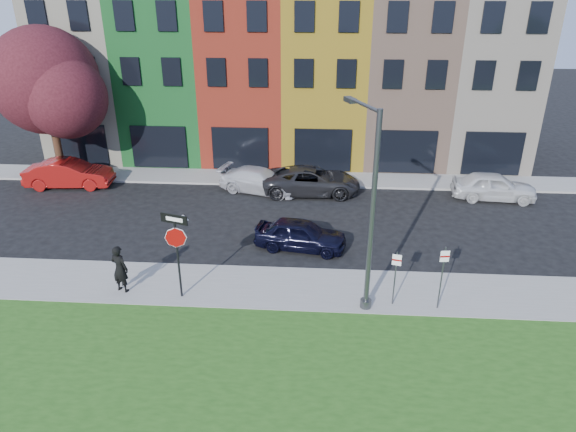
# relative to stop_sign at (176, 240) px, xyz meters

# --- Properties ---
(ground) EXTENTS (120.00, 120.00, 0.00)m
(ground) POSITION_rel_stop_sign_xyz_m (5.09, -2.13, -2.48)
(ground) COLOR black
(ground) RESTS_ON ground
(sidewalk_near) EXTENTS (40.00, 3.00, 0.12)m
(sidewalk_near) POSITION_rel_stop_sign_xyz_m (7.09, 0.87, -2.42)
(sidewalk_near) COLOR gray
(sidewalk_near) RESTS_ON ground
(sidewalk_far) EXTENTS (40.00, 2.40, 0.12)m
(sidewalk_far) POSITION_rel_stop_sign_xyz_m (2.09, 12.87, -2.42)
(sidewalk_far) COLOR gray
(sidewalk_far) RESTS_ON ground
(rowhouse_block) EXTENTS (30.00, 10.12, 10.00)m
(rowhouse_block) POSITION_rel_stop_sign_xyz_m (2.59, 19.05, 2.51)
(rowhouse_block) COLOR beige
(rowhouse_block) RESTS_ON ground
(stop_sign) EXTENTS (1.01, 0.35, 3.32)m
(stop_sign) POSITION_rel_stop_sign_xyz_m (0.00, 0.00, 0.00)
(stop_sign) COLOR black
(stop_sign) RESTS_ON sidewalk_near
(man) EXTENTS (0.96, 0.87, 1.87)m
(man) POSITION_rel_stop_sign_xyz_m (-2.31, 0.24, -1.42)
(man) COLOR black
(man) RESTS_ON sidewalk_near
(sedan_near) EXTENTS (2.88, 4.50, 1.36)m
(sedan_near) POSITION_rel_stop_sign_xyz_m (4.21, 4.26, -1.80)
(sedan_near) COLOR black
(sedan_near) RESTS_ON ground
(parked_car_red) EXTENTS (2.49, 5.08, 1.58)m
(parked_car_red) POSITION_rel_stop_sign_xyz_m (-9.27, 10.86, -1.69)
(parked_car_red) COLOR maroon
(parked_car_red) RESTS_ON ground
(parked_car_silver) EXTENTS (4.25, 5.55, 1.33)m
(parked_car_silver) POSITION_rel_stop_sign_xyz_m (1.66, 10.82, -1.81)
(parked_car_silver) COLOR #BBBBC0
(parked_car_silver) RESTS_ON ground
(parked_car_dark) EXTENTS (2.81, 5.51, 1.49)m
(parked_car_dark) POSITION_rel_stop_sign_xyz_m (4.50, 10.78, -1.73)
(parked_car_dark) COLOR black
(parked_car_dark) RESTS_ON ground
(parked_car_white) EXTENTS (2.43, 4.63, 1.48)m
(parked_car_white) POSITION_rel_stop_sign_xyz_m (14.29, 10.59, -1.73)
(parked_car_white) COLOR silver
(parked_car_white) RESTS_ON ground
(street_lamp) EXTENTS (1.23, 2.44, 7.13)m
(street_lamp) POSITION_rel_stop_sign_xyz_m (6.65, -0.02, 1.24)
(street_lamp) COLOR #45484A
(street_lamp) RESTS_ON sidewalk_near
(parking_sign_a) EXTENTS (0.32, 0.12, 2.12)m
(parking_sign_a) POSITION_rel_stop_sign_xyz_m (7.73, 0.03, -1.03)
(parking_sign_a) COLOR #45484A
(parking_sign_a) RESTS_ON sidewalk_near
(parking_sign_b) EXTENTS (0.32, 0.10, 2.45)m
(parking_sign_b) POSITION_rel_stop_sign_xyz_m (9.30, -0.12, -0.85)
(parking_sign_b) COLOR #45484A
(parking_sign_b) RESTS_ON sidewalk_near
(tree_purple) EXTENTS (7.10, 6.21, 8.55)m
(tree_purple) POSITION_rel_stop_sign_xyz_m (-10.31, 12.36, 3.09)
(tree_purple) COLOR black
(tree_purple) RESTS_ON sidewalk_far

